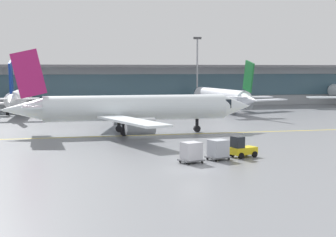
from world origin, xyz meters
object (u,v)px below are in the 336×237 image
(cargo_dolly_lead, at_px, (218,149))
(cargo_dolly_trailing, at_px, (191,152))
(taxiing_regional_jet, at_px, (133,109))
(gate_airplane_2, at_px, (221,97))
(baggage_tug, at_px, (242,148))
(gate_airplane_1, at_px, (19,98))
(apron_light_mast_2, at_px, (197,70))

(cargo_dolly_lead, height_order, cargo_dolly_trailing, same)
(taxiing_regional_jet, height_order, cargo_dolly_trailing, taxiing_regional_jet)
(taxiing_regional_jet, bearing_deg, cargo_dolly_trailing, -86.20)
(gate_airplane_2, height_order, cargo_dolly_trailing, gate_airplane_2)
(gate_airplane_2, bearing_deg, baggage_tug, 158.99)
(gate_airplane_2, relative_size, baggage_tug, 10.70)
(gate_airplane_1, distance_m, apron_light_mast_2, 38.92)
(gate_airplane_1, relative_size, cargo_dolly_trailing, 12.46)
(apron_light_mast_2, bearing_deg, cargo_dolly_lead, -105.97)
(taxiing_regional_jet, height_order, cargo_dolly_lead, taxiing_regional_jet)
(gate_airplane_1, bearing_deg, gate_airplane_2, -92.51)
(gate_airplane_1, xyz_separation_m, gate_airplane_2, (39.16, -5.16, 0.01))
(baggage_tug, relative_size, apron_light_mast_2, 0.18)
(taxiing_regional_jet, bearing_deg, apron_light_mast_2, 63.16)
(taxiing_regional_jet, bearing_deg, gate_airplane_2, 53.10)
(taxiing_regional_jet, xyz_separation_m, apron_light_mast_2, (22.61, 42.51, 5.15))
(baggage_tug, height_order, cargo_dolly_lead, baggage_tug)
(baggage_tug, relative_size, cargo_dolly_lead, 1.17)
(apron_light_mast_2, bearing_deg, cargo_dolly_trailing, -108.13)
(gate_airplane_2, relative_size, cargo_dolly_lead, 12.51)
(gate_airplane_2, xyz_separation_m, baggage_tug, (-17.05, -51.99, -2.19))
(cargo_dolly_lead, bearing_deg, taxiing_regional_jet, 83.03)
(gate_airplane_1, distance_m, cargo_dolly_lead, 61.18)
(baggage_tug, bearing_deg, taxiing_regional_jet, 90.34)
(cargo_dolly_lead, bearing_deg, gate_airplane_2, 52.22)
(cargo_dolly_lead, height_order, apron_light_mast_2, apron_light_mast_2)
(baggage_tug, bearing_deg, cargo_dolly_lead, 180.00)
(taxiing_regional_jet, height_order, apron_light_mast_2, apron_light_mast_2)
(gate_airplane_1, bearing_deg, cargo_dolly_lead, -156.56)
(taxiing_regional_jet, xyz_separation_m, cargo_dolly_lead, (4.05, -22.38, -2.33))
(cargo_dolly_lead, xyz_separation_m, cargo_dolly_trailing, (-2.98, -0.92, 0.00))
(gate_airplane_2, xyz_separation_m, apron_light_mast_2, (-1.25, 12.04, 5.46))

